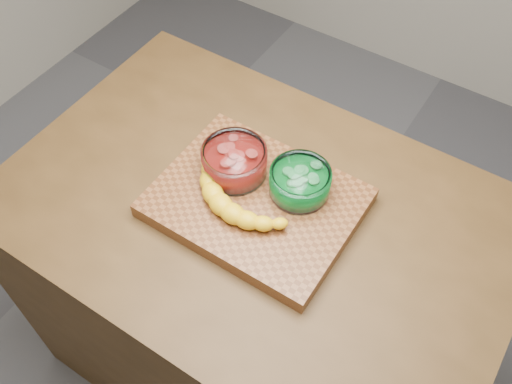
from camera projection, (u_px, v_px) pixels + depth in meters
The scene contains 6 objects.
ground at pixel (256, 354), 2.04m from camera, with size 3.50×3.50×0.00m, color #515155.
counter at pixel (256, 297), 1.68m from camera, with size 1.20×0.80×0.90m, color #4A3016.
cutting_board at pixel (256, 203), 1.31m from camera, with size 0.45×0.35×0.04m, color brown.
bowl_red at pixel (234, 162), 1.31m from camera, with size 0.15×0.15×0.07m.
bowl_green at pixel (300, 182), 1.28m from camera, with size 0.14×0.14×0.07m.
banana at pixel (240, 194), 1.27m from camera, with size 0.30×0.18×0.04m, color yellow, non-canonical shape.
Camera 1 is at (0.42, -0.65, 1.98)m, focal length 40.00 mm.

